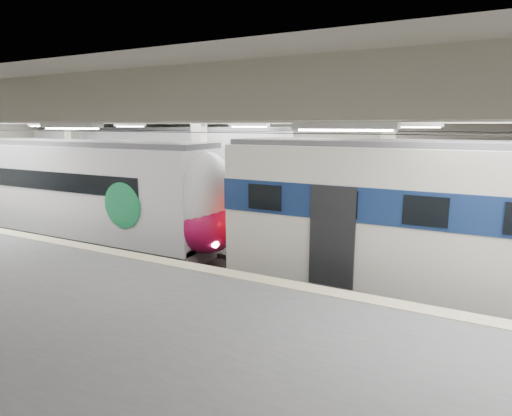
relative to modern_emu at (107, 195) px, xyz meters
The scene contains 4 objects.
station_hall 5.91m from the modern_emu, 17.42° to the right, with size 36.00×24.00×5.75m.
modern_emu is the anchor object (origin of this frame).
older_rer 13.40m from the modern_emu, ahead, with size 13.81×3.05×4.54m.
far_train 6.04m from the modern_emu, 114.17° to the left, with size 15.45×3.73×4.84m.
Camera 1 is at (7.86, -12.45, 4.97)m, focal length 30.00 mm.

